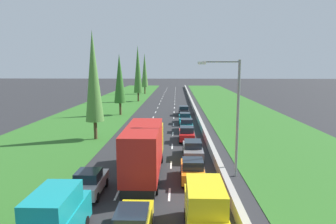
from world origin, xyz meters
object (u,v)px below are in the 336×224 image
grey_sedan_right_lane (193,149)px  poplar_tree_fourth (138,70)px  poplar_tree_third (120,79)px  yellow_van_right_lane (205,210)px  teal_hatchback_right_lane (186,125)px  poplar_tree_fifth (145,70)px  black_sedan_right_lane (184,110)px  teal_van_left_lane (56,218)px  red_box_truck_centre_lane (145,150)px  poplar_tree_second (93,77)px  silver_hatchback_left_lane (90,182)px  orange_hatchback_right_lane (192,170)px  teal_sedan_right_lane (185,118)px  red_hatchback_right_lane (187,134)px  street_light_mast (233,110)px

grey_sedan_right_lane → poplar_tree_fourth: (-11.02, 44.93, 7.02)m
poplar_tree_third → yellow_van_right_lane: bearing=-73.0°
teal_hatchback_right_lane → poplar_tree_fifth: 55.68m
black_sedan_right_lane → poplar_tree_fifth: 42.89m
poplar_tree_third → teal_hatchback_right_lane: bearing=-49.1°
poplar_tree_third → poplar_tree_fourth: bearing=88.6°
teal_van_left_lane → poplar_tree_fourth: size_ratio=0.36×
poplar_tree_fourth → poplar_tree_fifth: size_ratio=1.07×
red_box_truck_centre_lane → poplar_tree_second: (-7.11, 11.85, 5.17)m
silver_hatchback_left_lane → poplar_tree_third: size_ratio=0.36×
orange_hatchback_right_lane → silver_hatchback_left_lane: (-6.99, -2.60, 0.00)m
red_box_truck_centre_lane → orange_hatchback_right_lane: bearing=-8.8°
orange_hatchback_right_lane → red_box_truck_centre_lane: size_ratio=0.41×
poplar_tree_second → orange_hatchback_right_lane: bearing=-49.1°
teal_van_left_lane → grey_sedan_right_lane: bearing=62.9°
red_box_truck_centre_lane → poplar_tree_fifth: poplar_tree_fifth is taller
orange_hatchback_right_lane → poplar_tree_third: bearing=110.4°
teal_van_left_lane → teal_sedan_right_lane: size_ratio=1.09×
poplar_tree_fifth → teal_van_left_lane: bearing=-86.8°
red_hatchback_right_lane → black_sedan_right_lane: red_hatchback_right_lane is taller
silver_hatchback_left_lane → orange_hatchback_right_lane: bearing=20.4°
poplar_tree_second → poplar_tree_third: poplar_tree_second is taller
red_box_truck_centre_lane → black_sedan_right_lane: (3.72, 29.78, -1.37)m
teal_sedan_right_lane → street_light_mast: size_ratio=0.50×
red_box_truck_centre_lane → grey_sedan_right_lane: bearing=52.6°
yellow_van_right_lane → street_light_mast: street_light_mast is taller
teal_van_left_lane → red_hatchback_right_lane: 21.38m
orange_hatchback_right_lane → teal_sedan_right_lane: 22.64m
grey_sedan_right_lane → orange_hatchback_right_lane: bearing=-93.3°
grey_sedan_right_lane → poplar_tree_second: bearing=149.0°
red_box_truck_centre_lane → poplar_tree_fourth: (-7.04, 50.12, 5.65)m
yellow_van_right_lane → poplar_tree_fourth: (-10.91, 57.97, 6.43)m
poplar_tree_third → silver_hatchback_left_lane: bearing=-82.7°
orange_hatchback_right_lane → poplar_tree_third: 32.60m
yellow_van_right_lane → teal_van_left_lane: same height
teal_van_left_lane → poplar_tree_third: size_ratio=0.46×
black_sedan_right_lane → poplar_tree_fourth: bearing=117.9°
teal_hatchback_right_lane → street_light_mast: size_ratio=0.43×
teal_van_left_lane → poplar_tree_fourth: poplar_tree_fourth is taller
teal_sedan_right_lane → poplar_tree_second: bearing=-136.5°
red_hatchback_right_lane → poplar_tree_third: 22.04m
silver_hatchback_left_lane → poplar_tree_fourth: bearing=94.0°
teal_van_left_lane → poplar_tree_fifth: bearing=93.2°
teal_van_left_lane → poplar_tree_fourth: (-3.81, 59.00, 6.43)m
red_box_truck_centre_lane → poplar_tree_fifth: bearing=96.2°
grey_sedan_right_lane → red_box_truck_centre_lane: red_box_truck_centre_lane is taller
grey_sedan_right_lane → street_light_mast: size_ratio=0.50×
poplar_tree_fourth → black_sedan_right_lane: bearing=-62.1°
yellow_van_right_lane → teal_sedan_right_lane: (-0.18, 29.92, -0.59)m
poplar_tree_third → teal_sedan_right_lane: bearing=-33.6°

